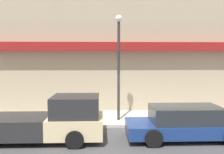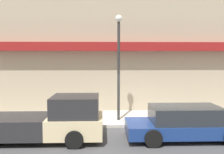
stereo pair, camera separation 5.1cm
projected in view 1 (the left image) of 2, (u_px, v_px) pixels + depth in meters
The scene contains 7 objects.
ground_plane at pixel (138, 128), 11.94m from camera, with size 80.00×80.00×0.00m, color #424244.
sidewalk at pixel (133, 118), 13.58m from camera, with size 36.00×3.30×0.14m.
building at pixel (128, 20), 16.26m from camera, with size 19.80×3.80×11.66m.
pickup_truck at pixel (45, 121), 10.04m from camera, with size 5.46×2.15×1.81m.
parked_car at pixel (185, 123), 10.26m from camera, with size 4.84×2.10×1.36m.
fire_hydrant at pixel (66, 114), 12.67m from camera, with size 0.20×0.20×0.76m.
street_lamp at pixel (119, 55), 12.62m from camera, with size 0.36×0.36×5.35m.
Camera 1 is at (-1.66, -11.66, 3.35)m, focal length 40.00 mm.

